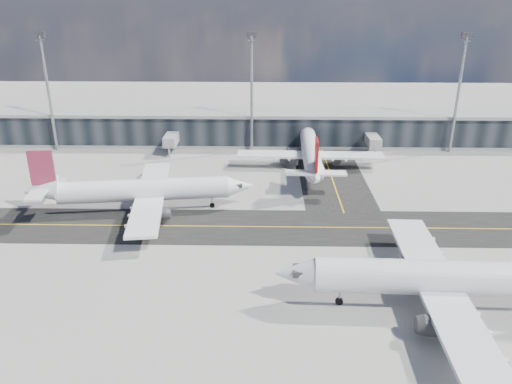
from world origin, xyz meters
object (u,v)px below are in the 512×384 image
airliner_near (453,279)px  airliner_af (141,190)px  airliner_redtail (311,153)px  service_van (295,152)px  baggage_tug (156,200)px

airliner_near → airliner_af: bearing=59.2°
airliner_redtail → service_van: 10.87m
baggage_tug → service_van: 41.50m
airliner_near → baggage_tug: bearing=55.6°
service_van → airliner_near: bearing=-85.7°
baggage_tug → service_van: bearing=114.6°
airliner_af → airliner_near: airliner_near is taller
airliner_redtail → airliner_near: 54.90m
airliner_redtail → airliner_near: size_ratio=0.88×
airliner_near → service_van: 65.43m
airliner_redtail → airliner_near: bearing=-74.3°
service_van → airliner_redtail: bearing=-83.9°
airliner_af → baggage_tug: airliner_af is taller
airliner_af → baggage_tug: bearing=139.6°
airliner_near → airliner_redtail: bearing=16.0°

